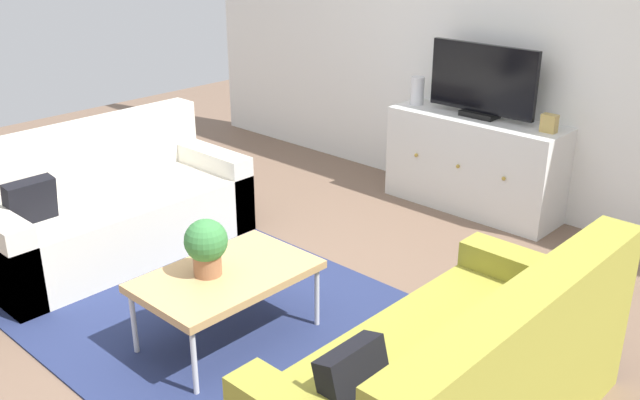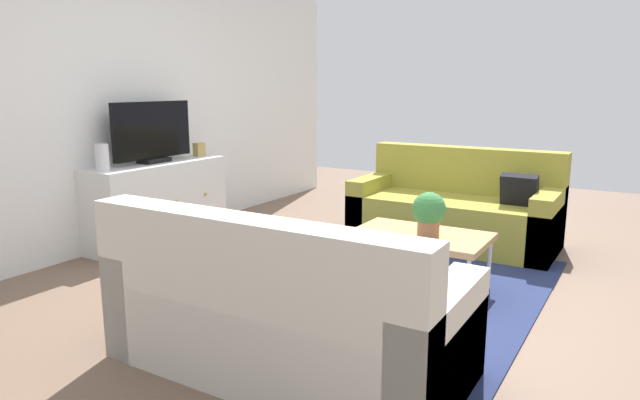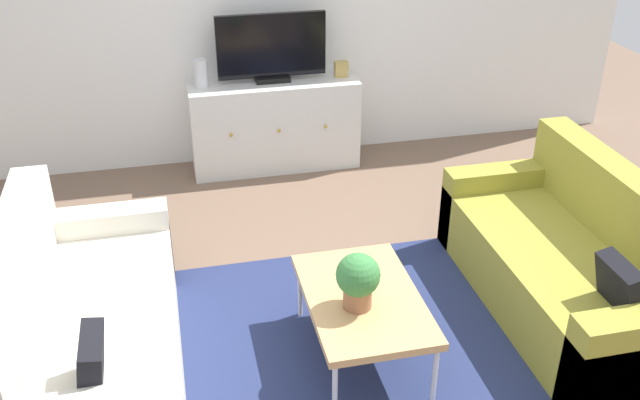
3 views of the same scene
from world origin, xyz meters
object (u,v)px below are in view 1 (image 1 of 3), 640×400
object	(u,v)px
coffee_table	(227,277)
glass_vase	(417,91)
mantel_clock	(549,123)
tv_console	(474,164)
couch_right_side	(464,389)
potted_plant	(207,245)
flat_screen_tv	(482,82)
couch_left_side	(106,211)

from	to	relation	value
coffee_table	glass_vase	world-z (taller)	glass_vase
glass_vase	mantel_clock	distance (m)	1.15
tv_console	couch_right_side	bearing A→B (deg)	-58.93
potted_plant	glass_vase	world-z (taller)	glass_vase
coffee_table	mantel_clock	bearing A→B (deg)	78.30
coffee_table	potted_plant	world-z (taller)	potted_plant
couch_right_side	flat_screen_tv	size ratio (longest dim) A/B	2.05
couch_right_side	coffee_table	world-z (taller)	couch_right_side
potted_plant	flat_screen_tv	xyz separation A→B (m)	(0.00, 2.64, 0.43)
potted_plant	flat_screen_tv	world-z (taller)	flat_screen_tv
flat_screen_tv	couch_right_side	bearing A→B (deg)	-59.15
potted_plant	tv_console	size ratio (longest dim) A/B	0.22
tv_console	mantel_clock	size ratio (longest dim) A/B	10.67
mantel_clock	coffee_table	bearing A→B (deg)	-101.70
glass_vase	flat_screen_tv	bearing A→B (deg)	2.00
potted_plant	mantel_clock	size ratio (longest dim) A/B	2.39
couch_left_side	couch_right_side	world-z (taller)	same
coffee_table	flat_screen_tv	distance (m)	2.64
couch_left_side	tv_console	bearing A→B (deg)	58.69
tv_console	couch_left_side	bearing A→B (deg)	-121.31
couch_right_side	glass_vase	world-z (taller)	glass_vase
glass_vase	tv_console	bearing A→B (deg)	-0.00
couch_right_side	glass_vase	xyz separation A→B (m)	(-2.00, 2.37, 0.57)
glass_vase	mantel_clock	world-z (taller)	glass_vase
potted_plant	flat_screen_tv	distance (m)	2.67
couch_left_side	potted_plant	bearing A→B (deg)	-9.57
potted_plant	mantel_clock	world-z (taller)	mantel_clock
tv_console	glass_vase	bearing A→B (deg)	180.00
potted_plant	glass_vase	bearing A→B (deg)	102.27
couch_right_side	flat_screen_tv	world-z (taller)	flat_screen_tv
tv_console	mantel_clock	world-z (taller)	mantel_clock
flat_screen_tv	glass_vase	distance (m)	0.60
potted_plant	couch_right_side	bearing A→B (deg)	9.61
couch_left_side	tv_console	distance (m)	2.78
flat_screen_tv	mantel_clock	world-z (taller)	flat_screen_tv
couch_right_side	coffee_table	size ratio (longest dim) A/B	1.92
coffee_table	potted_plant	bearing A→B (deg)	-123.35
tv_console	glass_vase	world-z (taller)	glass_vase
coffee_table	mantel_clock	distance (m)	2.63
tv_console	mantel_clock	xyz separation A→B (m)	(0.57, 0.00, 0.44)
tv_console	glass_vase	distance (m)	0.75
glass_vase	couch_left_side	bearing A→B (deg)	-110.15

